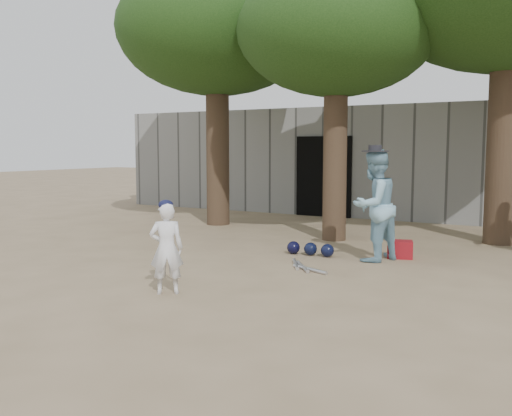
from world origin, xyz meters
The scene contains 8 objects.
ground centered at (0.00, 0.00, 0.00)m, with size 70.00×70.00×0.00m, color #937C5E.
boy_player centered at (0.40, -0.95, 0.59)m, with size 0.43×0.28×1.19m, color white.
spectator_blue centered at (2.01, 2.48, 0.93)m, with size 0.90×0.70×1.86m, color #83B4CB.
red_bag centered at (2.33, 2.95, 0.15)m, with size 0.42×0.32×0.30m, color #A6161B.
back_building centered at (0.00, 10.33, 1.50)m, with size 16.00×5.24×3.00m.
helmet_row centered at (0.90, 2.38, 0.11)m, with size 0.87×0.26×0.23m.
bat_pile centered at (1.25, 1.33, 0.03)m, with size 0.91×0.75×0.06m.
tree_row centered at (0.74, 5.02, 4.69)m, with size 11.40×5.80×6.69m.
Camera 1 is at (5.03, -6.64, 1.88)m, focal length 40.00 mm.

